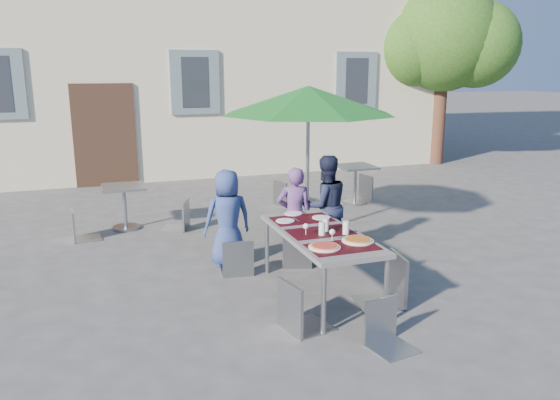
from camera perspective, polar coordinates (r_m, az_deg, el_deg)
name	(u,v)px	position (r m, az deg, el deg)	size (l,w,h in m)	color
ground	(338,311)	(5.95, 6.05, -11.44)	(90.00, 90.00, 0.00)	#444446
tree	(445,39)	(15.28, 16.82, 15.84)	(3.60, 3.00, 4.70)	#4C2E20
dining_table	(320,237)	(6.06, 4.25, -3.85)	(0.80, 1.85, 0.76)	#4A494F
pizza_near_left	(324,246)	(5.51, 4.67, -4.86)	(0.33, 0.33, 0.03)	white
pizza_near_right	(358,240)	(5.75, 8.13, -4.16)	(0.34, 0.34, 0.03)	white
glassware	(329,228)	(5.94, 5.11, -2.90)	(0.48, 0.42, 0.15)	silver
place_settings	(300,217)	(6.59, 2.12, -1.80)	(0.72, 0.51, 0.01)	white
child_0	(228,218)	(7.07, -5.50, -1.86)	(0.62, 0.40, 1.26)	navy
child_1	(294,214)	(7.20, 1.51, -1.51)	(0.46, 0.30, 1.27)	#5F3B79
child_2	(325,206)	(7.41, 4.74, -0.63)	(0.67, 0.39, 1.39)	#1A1F39
chair_0	(237,236)	(6.74, -4.54, -3.74)	(0.43, 0.44, 0.87)	gray
chair_1	(297,230)	(7.00, 1.81, -3.18)	(0.47, 0.48, 0.85)	gray
chair_2	(330,225)	(7.24, 5.25, -2.67)	(0.38, 0.38, 0.84)	gray
chair_3	(299,276)	(5.30, 1.99, -7.90)	(0.51, 0.51, 0.97)	#8F949A
chair_4	(390,249)	(5.98, 11.42, -5.06)	(0.54, 0.53, 1.05)	gray
chair_5	(388,297)	(5.14, 11.26, -9.92)	(0.43, 0.43, 0.84)	gray
patio_umbrella	(308,101)	(8.11, 2.98, 10.26)	(2.60, 2.60, 2.26)	#93969A
cafe_table_0	(124,200)	(9.01, -15.95, -0.04)	(0.66, 0.66, 0.70)	#93969A
bg_chair_l_0	(78,206)	(8.62, -20.32, -0.64)	(0.43, 0.42, 0.89)	gray
bg_chair_r_0	(179,198)	(8.76, -10.46, 0.24)	(0.52, 0.52, 0.89)	gray
cafe_table_1	(355,178)	(10.39, 7.88, 2.29)	(0.68, 0.68, 0.73)	#93969A
bg_chair_l_1	(284,178)	(10.13, 0.47, 2.34)	(0.50, 0.50, 0.91)	gray
bg_chair_r_1	(362,172)	(10.54, 8.57, 2.87)	(0.49, 0.48, 0.98)	gray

